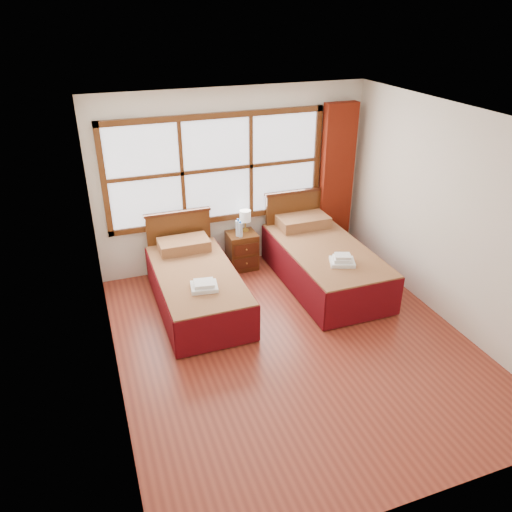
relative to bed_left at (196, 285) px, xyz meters
name	(u,v)px	position (x,y,z in m)	size (l,w,h in m)	color
floor	(294,343)	(0.87, -1.20, -0.30)	(4.50, 4.50, 0.00)	maroon
ceiling	(303,120)	(0.87, -1.20, 2.30)	(4.50, 4.50, 0.00)	white
wall_back	(233,180)	(0.87, 1.05, 1.00)	(4.00, 4.00, 0.00)	silver
wall_left	(104,276)	(-1.13, -1.20, 1.00)	(4.50, 4.50, 0.00)	silver
wall_right	(452,219)	(2.87, -1.20, 1.00)	(4.50, 4.50, 0.00)	silver
window	(217,169)	(0.62, 1.01, 1.20)	(3.16, 0.06, 1.56)	white
curtain	(336,180)	(2.47, 0.91, 0.87)	(0.50, 0.16, 2.30)	maroon
bed_left	(196,285)	(0.00, 0.00, 0.00)	(1.01, 2.03, 0.98)	#441D0E
bed_right	(323,261)	(1.84, 0.00, 0.03)	(1.10, 2.13, 1.07)	#441D0E
nightstand	(242,251)	(0.90, 0.80, -0.02)	(0.42, 0.42, 0.56)	#542C12
towels_left	(204,286)	(-0.01, -0.48, 0.26)	(0.35, 0.32, 0.09)	white
towels_right	(342,260)	(1.81, -0.56, 0.32)	(0.39, 0.36, 0.13)	white
lamp	(245,216)	(0.98, 0.88, 0.49)	(0.16, 0.16, 0.32)	gold
bottle_near	(240,230)	(0.85, 0.70, 0.37)	(0.06, 0.06, 0.24)	#BFDEF6
bottle_far	(238,228)	(0.83, 0.74, 0.38)	(0.07, 0.07, 0.27)	#BFDEF6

